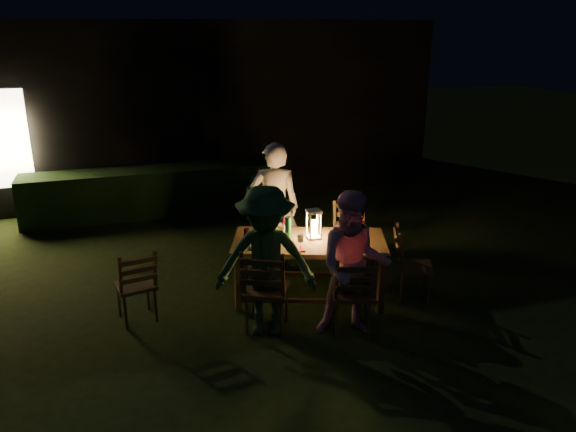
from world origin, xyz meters
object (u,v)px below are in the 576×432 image
object	(u,v)px
bottle_table	(288,228)
chair_near_right	(352,307)
bottle_bucket_a	(254,192)
chair_spare	(137,298)
ice_bucket	(257,195)
person_opp_left	(266,262)
chair_far_left	(275,250)
lantern	(314,226)
chair_far_right	(350,251)
bottle_bucket_b	(259,190)
chair_end	(413,277)
person_opp_right	(354,265)
chair_near_left	(267,303)
person_house_side	(275,208)
side_table	(257,207)
dining_table	(309,246)

from	to	relation	value
bottle_table	chair_near_right	bearing A→B (deg)	-66.83
bottle_table	bottle_bucket_a	bearing A→B (deg)	88.80
chair_spare	ice_bucket	bearing A→B (deg)	33.81
person_opp_left	chair_far_left	bearing A→B (deg)	89.90
lantern	ice_bucket	world-z (taller)	lantern
chair_far_right	bottle_bucket_b	xyz separation A→B (m)	(-0.87, 1.39, 0.52)
chair_end	bottle_bucket_b	world-z (taller)	bottle_bucket_b
person_opp_right	chair_far_left	bearing A→B (deg)	119.44
chair_near_left	person_house_side	xyz separation A→B (m)	(0.52, 1.50, 0.56)
chair_far_left	bottle_bucket_a	distance (m)	1.11
lantern	bottle_bucket_b	world-z (taller)	lantern
person_house_side	ice_bucket	xyz separation A→B (m)	(0.01, 0.97, -0.10)
chair_spare	side_table	distance (m)	2.63
chair_near_left	person_opp_left	distance (m)	0.50
chair_near_right	lantern	size ratio (longest dim) A/B	2.66
chair_near_right	chair_far_left	world-z (taller)	chair_far_left
chair_far_right	person_opp_right	bearing A→B (deg)	79.17
person_house_side	person_opp_right	world-z (taller)	person_house_side
chair_end	person_opp_right	distance (m)	1.24
person_opp_left	bottle_bucket_a	distance (m)	2.53
chair_near_left	bottle_bucket_b	bearing A→B (deg)	102.82
person_house_side	bottle_bucket_a	bearing A→B (deg)	-68.16
bottle_bucket_a	bottle_bucket_b	xyz separation A→B (m)	(0.10, 0.08, 0.00)
person_opp_right	bottle_table	bearing A→B (deg)	130.49
person_house_side	lantern	distance (m)	0.92
dining_table	bottle_table	world-z (taller)	bottle_table
chair_end	chair_spare	world-z (taller)	chair_end
chair_spare	chair_far_right	bearing A→B (deg)	-1.05
dining_table	chair_near_right	size ratio (longest dim) A/B	2.11
chair_near_left	person_opp_right	size ratio (longest dim) A/B	0.65
bottle_table	person_house_side	bearing A→B (deg)	84.53
bottle_bucket_a	lantern	bearing A→B (deg)	-81.81
dining_table	chair_near_left	bearing A→B (deg)	-120.41
chair_spare	person_house_side	xyz separation A→B (m)	(1.83, 0.88, 0.59)
chair_near_right	chair_spare	size ratio (longest dim) A/B	1.03
chair_far_left	ice_bucket	size ratio (longest dim) A/B	3.21
ice_bucket	bottle_bucket_b	world-z (taller)	bottle_bucket_b
chair_spare	person_house_side	distance (m)	2.12
chair_near_left	chair_near_right	xyz separation A→B (m)	(0.85, -0.30, -0.02)
person_house_side	bottle_bucket_a	size ratio (longest dim) A/B	5.39
lantern	bottle_bucket_b	distance (m)	1.91
ice_bucket	chair_far_left	bearing A→B (deg)	-91.15
chair_near_right	dining_table	bearing A→B (deg)	117.18
chair_far_left	chair_near_left	bearing A→B (deg)	97.46
ice_bucket	bottle_bucket_b	distance (m)	0.08
chair_far_left	person_house_side	world-z (taller)	person_house_side
chair_near_right	bottle_bucket_b	xyz separation A→B (m)	(-0.27, 2.81, 0.53)
person_opp_left	ice_bucket	world-z (taller)	person_opp_left
chair_far_left	side_table	xyz separation A→B (m)	(0.02, 1.02, 0.28)
chair_spare	lantern	size ratio (longest dim) A/B	2.58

